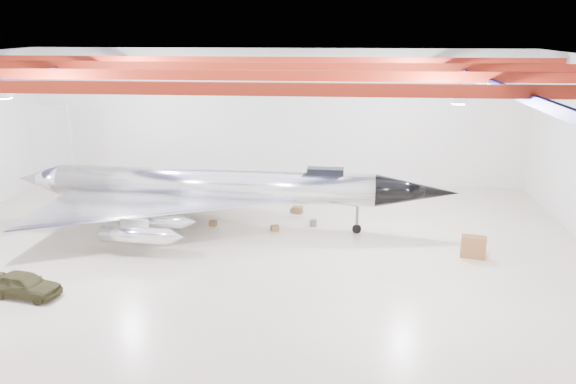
# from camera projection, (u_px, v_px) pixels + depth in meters

# --- Properties ---
(floor) EXTENTS (40.00, 40.00, 0.00)m
(floor) POSITION_uv_depth(u_px,v_px,m) (249.00, 251.00, 32.84)
(floor) COLOR beige
(floor) RESTS_ON ground
(wall_back) EXTENTS (40.00, 0.00, 40.00)m
(wall_back) POSITION_uv_depth(u_px,v_px,m) (277.00, 118.00, 45.59)
(wall_back) COLOR silver
(wall_back) RESTS_ON floor
(ceiling) EXTENTS (40.00, 40.00, 0.00)m
(ceiling) POSITION_uv_depth(u_px,v_px,m) (245.00, 59.00, 29.70)
(ceiling) COLOR #0A0F38
(ceiling) RESTS_ON wall_back
(ceiling_structure) EXTENTS (39.50, 29.50, 1.08)m
(ceiling_structure) POSITION_uv_depth(u_px,v_px,m) (246.00, 72.00, 29.90)
(ceiling_structure) COLOR maroon
(ceiling_structure) RESTS_ON ceiling
(jet_aircraft) EXTENTS (28.80, 16.96, 7.85)m
(jet_aircraft) POSITION_uv_depth(u_px,v_px,m) (213.00, 189.00, 36.09)
(jet_aircraft) COLOR silver
(jet_aircraft) RESTS_ON floor
(jeep) EXTENTS (3.84, 2.09, 1.24)m
(jeep) POSITION_uv_depth(u_px,v_px,m) (24.00, 284.00, 27.25)
(jeep) COLOR #36331B
(jeep) RESTS_ON floor
(desk) EXTENTS (1.49, 0.97, 1.26)m
(desk) POSITION_uv_depth(u_px,v_px,m) (473.00, 247.00, 31.85)
(desk) COLOR brown
(desk) RESTS_ON floor
(crate_ply) EXTENTS (0.51, 0.43, 0.33)m
(crate_ply) POSITION_uv_depth(u_px,v_px,m) (213.00, 223.00, 37.02)
(crate_ply) COLOR olive
(crate_ply) RESTS_ON floor
(toolbox_red) EXTENTS (0.51, 0.46, 0.29)m
(toolbox_red) POSITION_uv_depth(u_px,v_px,m) (239.00, 198.00, 42.53)
(toolbox_red) COLOR maroon
(toolbox_red) RESTS_ON floor
(engine_drum) EXTENTS (0.54, 0.54, 0.42)m
(engine_drum) POSITION_uv_depth(u_px,v_px,m) (313.00, 223.00, 36.95)
(engine_drum) COLOR #59595B
(engine_drum) RESTS_ON floor
(parts_bin) EXTENTS (0.79, 0.69, 0.48)m
(parts_bin) POSITION_uv_depth(u_px,v_px,m) (297.00, 210.00, 39.48)
(parts_bin) COLOR olive
(parts_bin) RESTS_ON floor
(crate_small) EXTENTS (0.39, 0.34, 0.23)m
(crate_small) POSITION_uv_depth(u_px,v_px,m) (200.00, 203.00, 41.43)
(crate_small) COLOR #59595B
(crate_small) RESTS_ON floor
(oil_barrel) EXTENTS (0.61, 0.56, 0.34)m
(oil_barrel) POSITION_uv_depth(u_px,v_px,m) (275.00, 228.00, 36.13)
(oil_barrel) COLOR olive
(oil_barrel) RESTS_ON floor
(spares_box) EXTENTS (0.44, 0.44, 0.33)m
(spares_box) POSITION_uv_depth(u_px,v_px,m) (293.00, 210.00, 39.56)
(spares_box) COLOR #59595B
(spares_box) RESTS_ON floor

